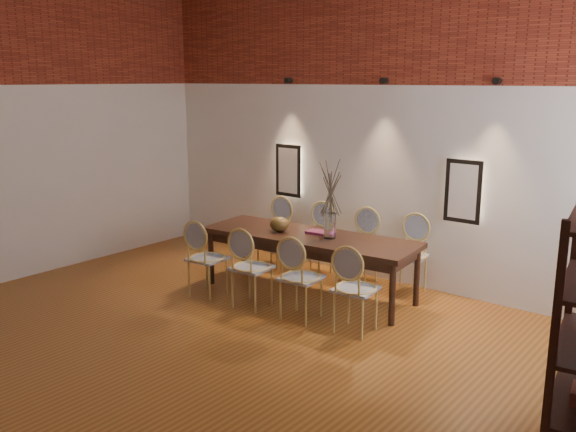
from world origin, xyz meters
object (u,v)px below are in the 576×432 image
Objects in this scene: chair_near_c at (301,277)px; chair_far_a at (274,234)px; chair_near_d at (356,289)px; dining_table at (309,265)px; chair_near_b at (252,267)px; vase at (330,226)px; chair_near_a at (207,258)px; chair_far_b at (315,240)px; book at (318,232)px; chair_far_d at (409,256)px; chair_far_c at (360,248)px; bowl at (280,224)px.

chair_far_a is at bearing 133.20° from chair_near_c.
dining_table is at bearing 144.63° from chair_near_d.
vase reaches higher than chair_near_b.
chair_near_a is at bearing -145.48° from vase.
book is at bearing 123.28° from chair_far_b.
chair_near_a is 1.99m from chair_near_d.
chair_far_d is at bearing -180.00° from chair_far_b.
chair_far_c is at bearing 71.17° from book.
dining_table is at bearing -174.34° from vase.
book is (-0.87, -0.69, 0.30)m from chair_far_d.
chair_far_c is at bearing -180.00° from chair_far_a.
chair_far_c is (-0.14, 1.41, 0.00)m from chair_near_c.
bowl reaches higher than dining_table.
chair_near_b is at bearing 115.15° from chair_far_a.
chair_near_d is at bearing 0.00° from chair_near_b.
chair_near_c is at bearing 0.00° from chair_near_a.
chair_near_d is (0.66, 0.07, 0.00)m from chair_near_c.
chair_far_b reaches higher than dining_table.
chair_far_c is at bearing 64.85° from dining_table.
chair_far_c is (0.26, 0.74, 0.09)m from dining_table.
vase is (0.55, 0.76, 0.43)m from chair_near_b.
chair_near_d is (1.32, 0.13, 0.00)m from chair_near_b.
chair_near_a is 1.00× the size of chair_near_d.
dining_table is 0.79m from chair_far_c.
chair_near_c is at bearing -64.85° from dining_table.
chair_near_d is 1.00× the size of chair_far_c.
chair_near_c is at bearing 133.20° from chair_far_a.
chair_near_d reaches higher than bowl.
vase is at bearing 44.94° from chair_far_d.
chair_far_d is (-0.14, 1.41, 0.00)m from chair_near_d.
vase is at bearing 48.79° from chair_near_b.
chair_near_a is at bearing -180.00° from chair_near_c.
chair_near_c is 1.00× the size of chair_far_a.
chair_near_a and chair_far_b have the same top height.
chair_far_d is 3.62× the size of book.
vase is 1.15× the size of book.
chair_near_c is at bearing 0.00° from chair_near_b.
vase is 1.25× the size of bowl.
vase is at bearing 151.15° from chair_far_a.
chair_near_a reaches higher than book.
dining_table is 1.22m from chair_near_d.
chair_near_b and chair_far_d have the same top height.
chair_far_c is 3.92× the size of bowl.
vase is at bearing 135.06° from chair_near_d.
bowl is (0.54, 0.71, 0.37)m from chair_near_a.
chair_far_b is 1.00× the size of chair_far_c.
dining_table is 2.82× the size of chair_near_a.
chair_near_a reaches higher than dining_table.
chair_near_d is at bearing 133.20° from chair_far_b.
chair_near_d is 3.13× the size of vase.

